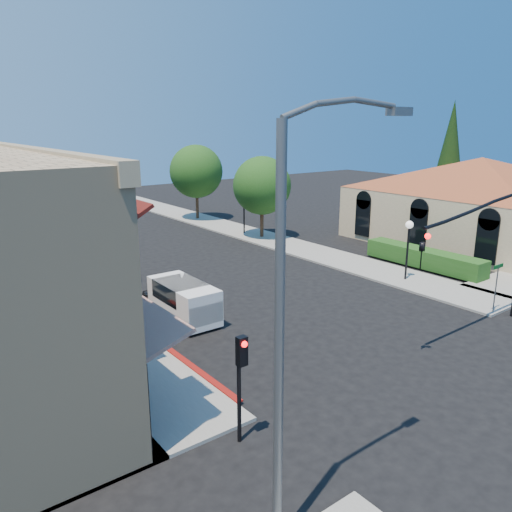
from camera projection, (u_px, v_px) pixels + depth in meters
ground at (444, 379)px, 17.98m from camera, size 120.00×120.00×0.00m
sidewalk_left at (11, 259)px, 33.60m from camera, size 3.50×50.00×0.12m
sidewalk_right at (226, 227)px, 43.85m from camera, size 3.50×50.00×0.12m
curb_red_strip at (168, 352)px, 20.10m from camera, size 0.25×10.00×0.06m
mission_building at (479, 192)px, 38.73m from camera, size 30.12×30.12×6.40m
hedge at (423, 268)px, 31.75m from camera, size 1.40×8.00×1.10m
conifer_far at (450, 151)px, 46.57m from camera, size 3.20×3.20×11.00m
street_tree_a at (262, 186)px, 38.97m from camera, size 4.56×4.56×6.48m
street_tree_b at (196, 172)px, 46.56m from camera, size 4.94×4.94×7.02m
signal_mast_arm at (500, 239)px, 21.51m from camera, size 8.01×0.39×6.00m
secondary_signal at (241, 370)px, 13.79m from camera, size 0.28×0.42×3.32m
cobra_streetlight at (293, 316)px, 9.73m from camera, size 3.60×0.25×9.31m
street_name_sign at (497, 280)px, 23.63m from camera, size 0.80×0.06×2.50m
lamppost_left_near at (126, 296)px, 18.45m from camera, size 0.44×0.44×3.57m
lamppost_left_far at (29, 232)px, 29.22m from camera, size 0.44×0.44×3.57m
lamppost_right_near at (409, 235)px, 28.41m from camera, size 0.44×0.44×3.57m
lamppost_right_far at (244, 201)px, 40.70m from camera, size 0.44×0.44×3.57m
white_van at (184, 299)px, 23.08m from camera, size 1.83×4.06×1.79m
parked_car_a at (168, 301)px, 24.26m from camera, size 1.66×3.35×1.10m
parked_car_b at (112, 267)px, 29.61m from camera, size 1.71×4.12×1.33m
parked_car_c at (79, 248)px, 34.23m from camera, size 2.03×4.47×1.27m
parked_car_d at (47, 234)px, 38.51m from camera, size 2.41×4.69×1.27m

